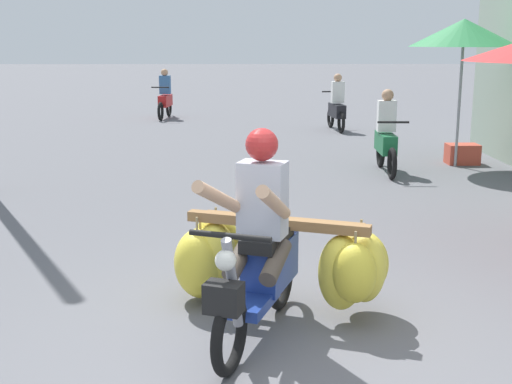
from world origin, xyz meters
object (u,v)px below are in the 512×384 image
at_px(motorbike_distant_far_ahead, 165,98).
at_px(market_umbrella_further_along, 464,33).
at_px(motorbike_distant_ahead_left, 386,139).
at_px(motorbike_distant_ahead_right, 337,108).
at_px(produce_crate, 462,154).
at_px(motorbike_main_loaded, 267,259).

bearing_deg(motorbike_distant_far_ahead, market_umbrella_further_along, -51.65).
distance_m(motorbike_distant_ahead_left, motorbike_distant_ahead_right, 5.37).
bearing_deg(motorbike_distant_ahead_left, produce_crate, 26.09).
bearing_deg(motorbike_distant_ahead_right, motorbike_main_loaded, -100.37).
xyz_separation_m(motorbike_distant_ahead_left, produce_crate, (1.56, 0.76, -0.39)).
xyz_separation_m(motorbike_main_loaded, motorbike_distant_far_ahead, (-2.46, 14.20, 0.09)).
xyz_separation_m(motorbike_main_loaded, motorbike_distant_ahead_right, (2.09, 11.41, 0.09)).
bearing_deg(produce_crate, motorbike_distant_ahead_left, -153.91).
relative_size(motorbike_distant_far_ahead, produce_crate, 2.89).
relative_size(motorbike_distant_ahead_left, motorbike_distant_ahead_right, 1.00).
bearing_deg(market_umbrella_further_along, motorbike_distant_far_ahead, 128.35).
distance_m(motorbike_distant_ahead_left, market_umbrella_further_along, 2.28).
distance_m(motorbike_main_loaded, market_umbrella_further_along, 7.70).
xyz_separation_m(motorbike_distant_ahead_left, motorbike_distant_ahead_right, (-0.11, 5.37, 0.00)).
bearing_deg(motorbike_distant_far_ahead, motorbike_distant_ahead_right, -31.48).
relative_size(motorbike_main_loaded, market_umbrella_further_along, 0.78).
relative_size(motorbike_distant_ahead_left, motorbike_distant_far_ahead, 1.00).
height_order(market_umbrella_further_along, produce_crate, market_umbrella_further_along).
relative_size(market_umbrella_further_along, produce_crate, 4.56).
distance_m(market_umbrella_further_along, produce_crate, 2.15).
height_order(motorbike_main_loaded, motorbike_distant_ahead_left, motorbike_main_loaded).
distance_m(motorbike_main_loaded, motorbike_distant_far_ahead, 14.41).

